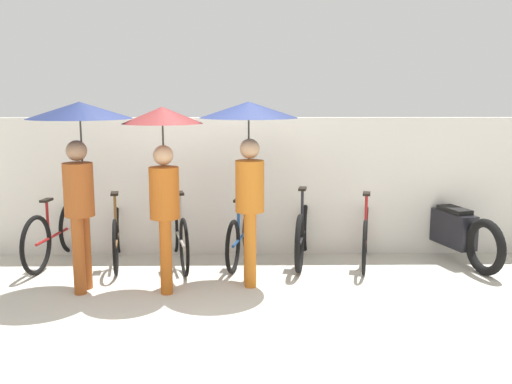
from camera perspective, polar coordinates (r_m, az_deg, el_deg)
The scene contains 12 objects.
ground_plane at distance 5.96m, azimuth -5.52°, elevation -11.34°, with size 30.00×30.00×0.00m, color beige.
back_wall at distance 7.64m, azimuth -4.45°, elevation 0.54°, with size 13.13×0.12×1.84m.
parked_bicycle_0 at distance 7.75m, azimuth -19.44°, elevation -3.97°, with size 0.44×1.71×0.97m.
parked_bicycle_1 at distance 7.52m, azimuth -13.74°, elevation -4.18°, with size 0.48×1.65×1.06m.
parked_bicycle_2 at distance 7.35m, azimuth -7.72°, elevation -4.21°, with size 0.57×1.76×1.07m.
parked_bicycle_3 at distance 7.36m, azimuth -1.46°, elevation -4.33°, with size 0.50×1.60×1.03m.
parked_bicycle_4 at distance 7.40m, azimuth 4.72°, elevation -4.09°, with size 0.49×1.68×1.03m.
parked_bicycle_5 at distance 7.45m, azimuth 10.89°, elevation -4.27°, with size 0.53×1.61×1.02m.
pedestrian_leading at distance 6.41m, azimuth -17.23°, elevation 5.12°, with size 1.13×1.13×2.06m.
pedestrian_center at distance 6.20m, azimuth -9.25°, elevation 3.86°, with size 0.87×0.87×2.01m.
pedestrian_trailing at distance 6.35m, azimuth -0.70°, elevation 5.43°, with size 1.10×1.10×2.06m.
motorcycle at distance 7.83m, azimuth 19.11°, elevation -3.73°, with size 0.76×1.89×0.91m.
Camera 1 is at (0.48, -5.54, 2.14)m, focal length 40.00 mm.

